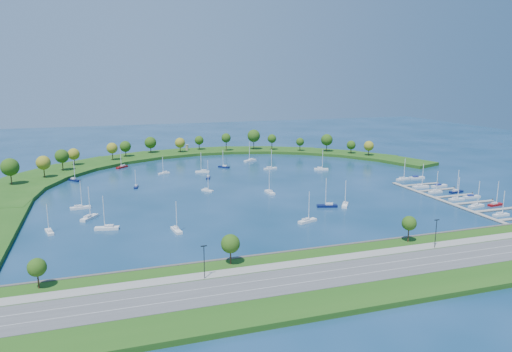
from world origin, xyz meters
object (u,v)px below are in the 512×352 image
object	(u,v)px
harbor_tower	(187,147)
moored_boat_11	(122,166)
moored_boat_0	(270,168)
moored_boat_8	(89,217)
moored_boat_4	(49,231)
docked_boat_6	(435,191)
moored_boat_9	(224,166)
docked_boat_10	(403,179)
moored_boat_16	(107,227)
moored_boat_19	(208,177)
docked_boat_0	(501,214)
docked_boat_4	(456,199)
moored_boat_7	(202,171)
docked_boat_2	(476,205)
moored_boat_3	(345,204)
moored_boat_2	(270,192)
moored_boat_13	(321,169)
moored_boat_15	(176,229)
moored_boat_10	(250,160)
moored_boat_18	(307,220)
docked_boat_11	(417,178)
docked_boat_8	(421,186)
moored_boat_6	(164,173)
docked_boat_3	(495,204)
moored_boat_12	(74,179)
docked_boat_5	(472,197)
moored_boat_5	(136,186)
docked_boat_7	(456,191)
moored_boat_14	(80,207)
moored_boat_1	(327,205)
docked_boat_9	(439,186)

from	to	relation	value
harbor_tower	moored_boat_11	world-z (taller)	moored_boat_11
moored_boat_0	moored_boat_8	bearing A→B (deg)	-157.29
moored_boat_4	docked_boat_6	xyz separation A→B (m)	(182.75, 6.72, 0.00)
moored_boat_9	docked_boat_10	world-z (taller)	docked_boat_10
moored_boat_16	moored_boat_19	xyz separation A→B (m)	(58.15, 79.99, -0.08)
moored_boat_9	docked_boat_0	bearing A→B (deg)	169.01
docked_boat_4	harbor_tower	bearing A→B (deg)	119.87
moored_boat_7	docked_boat_2	world-z (taller)	moored_boat_7
moored_boat_3	docked_boat_10	bearing A→B (deg)	156.94
moored_boat_2	docked_boat_0	xyz separation A→B (m)	(81.25, -68.24, -0.04)
docked_boat_10	moored_boat_13	bearing A→B (deg)	118.08
moored_boat_0	moored_boat_3	world-z (taller)	moored_boat_0
moored_boat_0	moored_boat_4	bearing A→B (deg)	-156.00
moored_boat_7	moored_boat_15	distance (m)	113.16
moored_boat_10	moored_boat_18	bearing A→B (deg)	56.53
moored_boat_4	docked_boat_11	xyz separation A→B (m)	(195.09, 38.75, -0.21)
docked_boat_2	moored_boat_18	bearing A→B (deg)	167.94
moored_boat_8	docked_boat_8	world-z (taller)	moored_boat_8
moored_boat_4	docked_boat_4	distance (m)	182.96
moored_boat_18	docked_boat_4	distance (m)	83.53
moored_boat_6	docked_boat_3	world-z (taller)	docked_boat_3
moored_boat_10	docked_boat_0	world-z (taller)	moored_boat_10
moored_boat_11	docked_boat_6	size ratio (longest dim) A/B	1.13
moored_boat_2	moored_boat_3	size ratio (longest dim) A/B	1.02
moored_boat_12	docked_boat_5	xyz separation A→B (m)	(188.30, -101.67, -0.26)
moored_boat_5	moored_boat_13	bearing A→B (deg)	106.25
moored_boat_5	moored_boat_12	xyz separation A→B (m)	(-32.43, 27.47, 0.06)
moored_boat_4	docked_boat_7	size ratio (longest dim) A/B	0.96
moored_boat_16	moored_boat_2	bearing A→B (deg)	-145.29
moored_boat_3	docked_boat_4	bearing A→B (deg)	115.51
docked_boat_7	moored_boat_4	bearing A→B (deg)	173.07
moored_boat_14	docked_boat_2	world-z (taller)	moored_boat_14
harbor_tower	moored_boat_12	distance (m)	111.88
harbor_tower	moored_boat_15	xyz separation A→B (m)	(-37.27, -186.92, -3.34)
docked_boat_11	moored_boat_14	bearing A→B (deg)	-173.44
moored_boat_6	moored_boat_11	bearing A→B (deg)	-70.66
docked_boat_0	moored_boat_1	bearing A→B (deg)	150.97
moored_boat_6	docked_boat_2	world-z (taller)	docked_boat_2
moored_boat_13	docked_boat_8	distance (m)	67.68
docked_boat_7	docked_boat_9	xyz separation A→B (m)	(-0.06, 13.09, -0.19)
moored_boat_6	moored_boat_4	bearing A→B (deg)	39.75
moored_boat_1	moored_boat_14	bearing A→B (deg)	-0.49
moored_boat_9	moored_boat_7	bearing A→B (deg)	82.10
moored_boat_4	moored_boat_18	world-z (taller)	moored_boat_18
docked_boat_0	harbor_tower	bearing A→B (deg)	115.25
moored_boat_19	docked_boat_3	world-z (taller)	docked_boat_3
moored_boat_7	docked_boat_8	xyz separation A→B (m)	(103.16, -76.32, 0.01)
moored_boat_18	moored_boat_14	bearing A→B (deg)	130.32
docked_boat_5	moored_boat_1	bearing A→B (deg)	175.96
moored_boat_6	moored_boat_18	world-z (taller)	moored_boat_18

